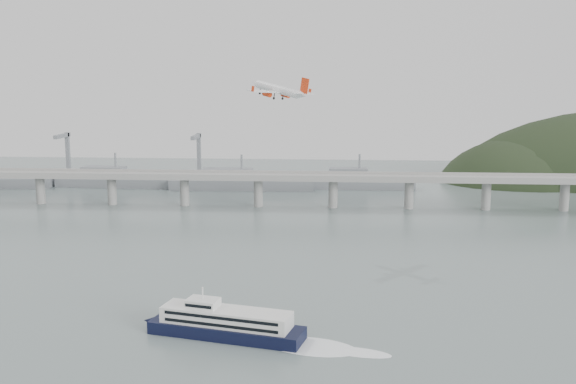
{
  "coord_description": "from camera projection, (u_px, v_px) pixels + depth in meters",
  "views": [
    {
      "loc": [
        20.44,
        -240.71,
        88.84
      ],
      "look_at": [
        0.0,
        55.0,
        36.0
      ],
      "focal_mm": 42.0,
      "sensor_mm": 36.0,
      "label": 1
    }
  ],
  "objects": [
    {
      "name": "ferry",
      "position": [
        226.0,
        324.0,
        228.96
      ],
      "size": [
        87.21,
        30.49,
        16.67
      ],
      "rotation": [
        0.0,
        0.0,
        -0.23
      ],
      "color": "black",
      "rests_on": "ground"
    },
    {
      "name": "airliner",
      "position": [
        279.0,
        90.0,
        324.25
      ],
      "size": [
        33.27,
        32.52,
        11.06
      ],
      "rotation": [
        0.05,
        -0.16,
        2.37
      ],
      "color": "white",
      "rests_on": "ground"
    },
    {
      "name": "ground",
      "position": [
        278.0,
        312.0,
        253.39
      ],
      "size": [
        900.0,
        900.0,
        0.0
      ],
      "primitive_type": "plane",
      "color": "slate",
      "rests_on": "ground"
    },
    {
      "name": "bridge",
      "position": [
        301.0,
        181.0,
        446.8
      ],
      "size": [
        800.0,
        22.0,
        23.9
      ],
      "color": "gray",
      "rests_on": "ground"
    },
    {
      "name": "distant_fleet",
      "position": [
        108.0,
        180.0,
        523.19
      ],
      "size": [
        453.0,
        60.9,
        40.0
      ],
      "color": "slate",
      "rests_on": "ground"
    }
  ]
}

